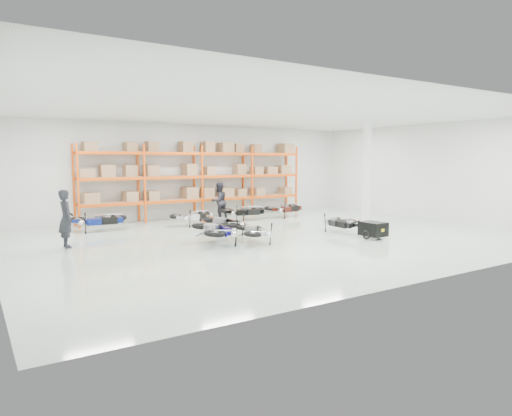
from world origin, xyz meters
TOP-DOWN VIEW (x-y plane):
  - room at (0.00, 0.00)m, footprint 18.00×18.00m
  - pallet_rack at (-0.00, 6.45)m, footprint 11.28×0.98m
  - structural_column at (5.20, 0.50)m, footprint 0.25×0.25m
  - moto_blue_centre at (-2.57, -0.26)m, footprint 1.39×2.18m
  - moto_silver_left at (-1.35, -0.75)m, footprint 1.37×1.88m
  - moto_black_far_left at (-1.43, 1.27)m, footprint 0.99×1.96m
  - moto_touring_right at (2.71, -0.69)m, footprint 1.04×1.76m
  - trailer at (2.71, -2.29)m, footprint 0.76×1.44m
  - moto_back_a at (-5.13, 4.75)m, footprint 2.00×1.21m
  - moto_back_b at (-1.30, 4.21)m, footprint 1.83×1.09m
  - moto_back_c at (1.37, 4.42)m, footprint 1.99×1.31m
  - moto_back_d at (3.74, 4.46)m, footprint 1.93×1.15m
  - person_left at (-6.82, 1.85)m, footprint 0.48×0.70m
  - person_back at (0.49, 5.25)m, footprint 0.97×0.83m

SIDE VIEW (x-z plane):
  - trailer at x=2.71m, z-range 0.05..0.65m
  - moto_touring_right at x=2.71m, z-range -0.03..1.05m
  - moto_silver_left at x=-1.35m, z-range -0.03..1.07m
  - moto_back_b at x=-1.30m, z-range -0.03..1.09m
  - moto_back_d at x=3.74m, z-range -0.03..1.15m
  - moto_back_c at x=1.37m, z-range -0.03..1.15m
  - moto_back_a at x=-5.13m, z-range -0.03..1.19m
  - moto_black_far_left at x=-1.43m, z-range -0.04..1.22m
  - moto_blue_centre at x=-2.57m, z-range -0.04..1.27m
  - person_back at x=0.49m, z-range 0.00..1.77m
  - person_left at x=-6.82m, z-range 0.00..1.87m
  - room at x=0.00m, z-range -6.75..11.25m
  - structural_column at x=5.20m, z-range 0.00..4.50m
  - pallet_rack at x=0.00m, z-range 0.45..4.07m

